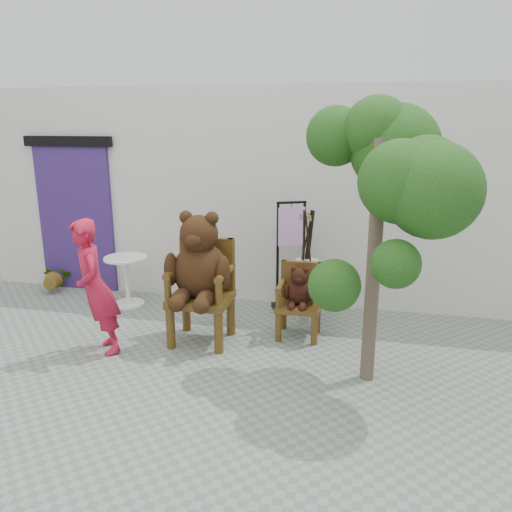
{
  "coord_description": "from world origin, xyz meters",
  "views": [
    {
      "loc": [
        1.28,
        -4.09,
        2.53
      ],
      "look_at": [
        0.01,
        1.6,
        0.95
      ],
      "focal_mm": 35.0,
      "sensor_mm": 36.0,
      "label": 1
    }
  ],
  "objects_px": {
    "stool_bucket": "(307,273)",
    "tree": "(402,174)",
    "chair_big": "(200,270)",
    "person": "(96,288)",
    "chair_small": "(299,294)",
    "display_stand": "(290,269)",
    "cafe_table": "(127,275)"
  },
  "relations": [
    {
      "from": "chair_big",
      "to": "person",
      "type": "distance_m",
      "value": 1.17
    },
    {
      "from": "chair_big",
      "to": "chair_small",
      "type": "distance_m",
      "value": 1.22
    },
    {
      "from": "chair_big",
      "to": "person",
      "type": "xyz_separation_m",
      "value": [
        -1.03,
        -0.54,
        -0.11
      ]
    },
    {
      "from": "chair_small",
      "to": "display_stand",
      "type": "distance_m",
      "value": 0.86
    },
    {
      "from": "chair_big",
      "to": "tree",
      "type": "relative_size",
      "value": 0.56
    },
    {
      "from": "display_stand",
      "to": "stool_bucket",
      "type": "xyz_separation_m",
      "value": [
        0.26,
        -0.3,
        0.06
      ]
    },
    {
      "from": "chair_big",
      "to": "tree",
      "type": "distance_m",
      "value": 2.49
    },
    {
      "from": "chair_small",
      "to": "cafe_table",
      "type": "bearing_deg",
      "value": 168.32
    },
    {
      "from": "display_stand",
      "to": "stool_bucket",
      "type": "bearing_deg",
      "value": -73.05
    },
    {
      "from": "chair_small",
      "to": "display_stand",
      "type": "height_order",
      "value": "display_stand"
    },
    {
      "from": "chair_big",
      "to": "display_stand",
      "type": "height_order",
      "value": "chair_big"
    },
    {
      "from": "stool_bucket",
      "to": "tree",
      "type": "height_order",
      "value": "tree"
    },
    {
      "from": "person",
      "to": "cafe_table",
      "type": "distance_m",
      "value": 1.54
    },
    {
      "from": "person",
      "to": "tree",
      "type": "relative_size",
      "value": 0.55
    },
    {
      "from": "chair_big",
      "to": "chair_small",
      "type": "xyz_separation_m",
      "value": [
        1.1,
        0.4,
        -0.34
      ]
    },
    {
      "from": "chair_big",
      "to": "display_stand",
      "type": "bearing_deg",
      "value": 54.76
    },
    {
      "from": "chair_small",
      "to": "stool_bucket",
      "type": "height_order",
      "value": "stool_bucket"
    },
    {
      "from": "cafe_table",
      "to": "display_stand",
      "type": "bearing_deg",
      "value": 7.69
    },
    {
      "from": "cafe_table",
      "to": "tree",
      "type": "relative_size",
      "value": 0.25
    },
    {
      "from": "chair_small",
      "to": "stool_bucket",
      "type": "bearing_deg",
      "value": 87.52
    },
    {
      "from": "cafe_table",
      "to": "display_stand",
      "type": "relative_size",
      "value": 0.47
    },
    {
      "from": "chair_big",
      "to": "cafe_table",
      "type": "height_order",
      "value": "chair_big"
    },
    {
      "from": "cafe_table",
      "to": "stool_bucket",
      "type": "xyz_separation_m",
      "value": [
        2.53,
        0.0,
        0.2
      ]
    },
    {
      "from": "chair_small",
      "to": "stool_bucket",
      "type": "relative_size",
      "value": 0.61
    },
    {
      "from": "chair_small",
      "to": "cafe_table",
      "type": "distance_m",
      "value": 2.56
    },
    {
      "from": "person",
      "to": "display_stand",
      "type": "xyz_separation_m",
      "value": [
        1.89,
        1.76,
        -0.18
      ]
    },
    {
      "from": "person",
      "to": "tree",
      "type": "bearing_deg",
      "value": 53.25
    },
    {
      "from": "display_stand",
      "to": "chair_big",
      "type": "bearing_deg",
      "value": -148.67
    },
    {
      "from": "person",
      "to": "stool_bucket",
      "type": "distance_m",
      "value": 2.6
    },
    {
      "from": "chair_small",
      "to": "display_stand",
      "type": "bearing_deg",
      "value": 106.0
    },
    {
      "from": "display_stand",
      "to": "cafe_table",
      "type": "bearing_deg",
      "value": 164.25
    },
    {
      "from": "stool_bucket",
      "to": "display_stand",
      "type": "bearing_deg",
      "value": 130.39
    }
  ]
}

